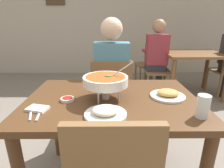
{
  "coord_description": "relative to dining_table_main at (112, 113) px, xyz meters",
  "views": [
    {
      "loc": [
        -0.01,
        -1.16,
        1.27
      ],
      "look_at": [
        0.0,
        0.15,
        0.81
      ],
      "focal_mm": 29.01,
      "sensor_mm": 36.0,
      "label": 1
    }
  ],
  "objects": [
    {
      "name": "cafe_rear_partition",
      "position": [
        0.0,
        3.48,
        0.86
      ],
      "size": [
        10.0,
        0.1,
        3.0
      ],
      "primitive_type": "cube",
      "color": "#BCB2A3",
      "rests_on": "ground_plane"
    },
    {
      "name": "dining_table_main",
      "position": [
        0.0,
        0.0,
        0.0
      ],
      "size": [
        1.18,
        0.82,
        0.76
      ],
      "color": "#51331C",
      "rests_on": "ground_plane"
    },
    {
      "name": "chair_diner_main",
      "position": [
        -0.0,
        0.7,
        -0.13
      ],
      "size": [
        0.44,
        0.44,
        0.9
      ],
      "color": "brown",
      "rests_on": "ground_plane"
    },
    {
      "name": "diner_main",
      "position": [
        0.0,
        0.73,
        0.1
      ],
      "size": [
        0.4,
        0.45,
        1.31
      ],
      "color": "#2D2D38",
      "rests_on": "ground_plane"
    },
    {
      "name": "curry_bowl",
      "position": [
        -0.04,
        -0.02,
        0.25
      ],
      "size": [
        0.33,
        0.3,
        0.26
      ],
      "color": "silver",
      "rests_on": "dining_table_main"
    },
    {
      "name": "rice_plate",
      "position": [
        -0.04,
        -0.25,
        0.14
      ],
      "size": [
        0.24,
        0.24,
        0.06
      ],
      "color": "white",
      "rests_on": "dining_table_main"
    },
    {
      "name": "appetizer_plate",
      "position": [
        0.39,
        0.01,
        0.14
      ],
      "size": [
        0.24,
        0.24,
        0.06
      ],
      "color": "white",
      "rests_on": "dining_table_main"
    },
    {
      "name": "sauce_dish",
      "position": [
        -0.3,
        -0.05,
        0.13
      ],
      "size": [
        0.09,
        0.09,
        0.02
      ],
      "color": "white",
      "rests_on": "dining_table_main"
    },
    {
      "name": "napkin_folded",
      "position": [
        -0.45,
        -0.18,
        0.13
      ],
      "size": [
        0.14,
        0.11,
        0.02
      ],
      "primitive_type": "cube",
      "rotation": [
        0.0,
        0.0,
        -0.27
      ],
      "color": "white",
      "rests_on": "dining_table_main"
    },
    {
      "name": "fork_utensil",
      "position": [
        -0.47,
        -0.23,
        0.13
      ],
      "size": [
        0.07,
        0.16,
        0.01
      ],
      "primitive_type": "cube",
      "rotation": [
        0.0,
        0.0,
        0.34
      ],
      "color": "silver",
      "rests_on": "dining_table_main"
    },
    {
      "name": "spoon_utensil",
      "position": [
        -0.42,
        -0.23,
        0.13
      ],
      "size": [
        0.04,
        0.17,
        0.01
      ],
      "primitive_type": "cube",
      "rotation": [
        0.0,
        0.0,
        0.15
      ],
      "color": "silver",
      "rests_on": "dining_table_main"
    },
    {
      "name": "drink_glass",
      "position": [
        0.49,
        -0.27,
        0.18
      ],
      "size": [
        0.07,
        0.07,
        0.13
      ],
      "color": "silver",
      "rests_on": "dining_table_main"
    },
    {
      "name": "dining_table_far",
      "position": [
        1.42,
        1.92,
        -0.02
      ],
      "size": [
        1.0,
        0.8,
        0.76
      ],
      "color": "brown",
      "rests_on": "ground_plane"
    },
    {
      "name": "chair_bg_middle",
      "position": [
        0.82,
        2.02,
        -0.13
      ],
      "size": [
        0.45,
        0.45,
        0.9
      ],
      "color": "brown",
      "rests_on": "ground_plane"
    },
    {
      "name": "chair_bg_right",
      "position": [
        0.83,
        2.47,
        -0.13
      ],
      "size": [
        0.48,
        0.48,
        0.9
      ],
      "color": "brown",
      "rests_on": "ground_plane"
    },
    {
      "name": "patron_bg_middle",
      "position": [
        0.78,
        1.96,
        0.1
      ],
      "size": [
        0.4,
        0.45,
        1.31
      ],
      "color": "#2D2D38",
      "rests_on": "ground_plane"
    }
  ]
}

